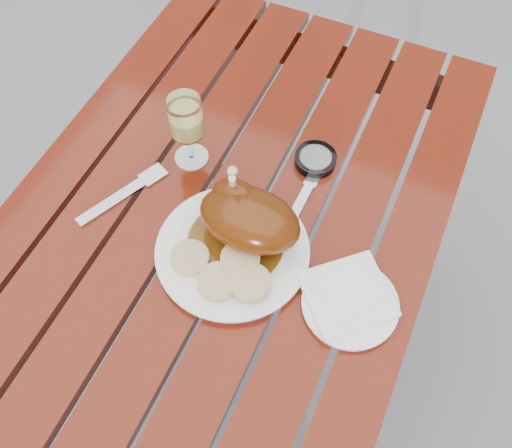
{
  "coord_description": "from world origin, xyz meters",
  "views": [
    {
      "loc": [
        0.3,
        -0.54,
        1.67
      ],
      "look_at": [
        0.08,
        -0.03,
        0.78
      ],
      "focal_mm": 40.0,
      "sensor_mm": 36.0,
      "label": 1
    }
  ],
  "objects_px": {
    "ashtray": "(315,159)",
    "table": "(233,289)",
    "wine_glass": "(188,131)",
    "side_plate": "(350,304)",
    "dinner_plate": "(233,252)"
  },
  "relations": [
    {
      "from": "dinner_plate",
      "to": "ashtray",
      "type": "distance_m",
      "value": 0.27
    },
    {
      "from": "ashtray",
      "to": "wine_glass",
      "type": "bearing_deg",
      "value": -158.7
    },
    {
      "from": "dinner_plate",
      "to": "ashtray",
      "type": "relative_size",
      "value": 3.32
    },
    {
      "from": "side_plate",
      "to": "table",
      "type": "bearing_deg",
      "value": 160.63
    },
    {
      "from": "wine_glass",
      "to": "ashtray",
      "type": "height_order",
      "value": "wine_glass"
    },
    {
      "from": "wine_glass",
      "to": "side_plate",
      "type": "relative_size",
      "value": 0.96
    },
    {
      "from": "ashtray",
      "to": "table",
      "type": "bearing_deg",
      "value": -124.64
    },
    {
      "from": "wine_glass",
      "to": "ashtray",
      "type": "bearing_deg",
      "value": 21.3
    },
    {
      "from": "table",
      "to": "side_plate",
      "type": "height_order",
      "value": "side_plate"
    },
    {
      "from": "wine_glass",
      "to": "ashtray",
      "type": "relative_size",
      "value": 1.91
    },
    {
      "from": "wine_glass",
      "to": "ashtray",
      "type": "xyz_separation_m",
      "value": [
        0.24,
        0.09,
        -0.07
      ]
    },
    {
      "from": "table",
      "to": "ashtray",
      "type": "height_order",
      "value": "ashtray"
    },
    {
      "from": "side_plate",
      "to": "wine_glass",
      "type": "bearing_deg",
      "value": 156.12
    },
    {
      "from": "dinner_plate",
      "to": "ashtray",
      "type": "bearing_deg",
      "value": 76.78
    },
    {
      "from": "table",
      "to": "dinner_plate",
      "type": "distance_m",
      "value": 0.4
    }
  ]
}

